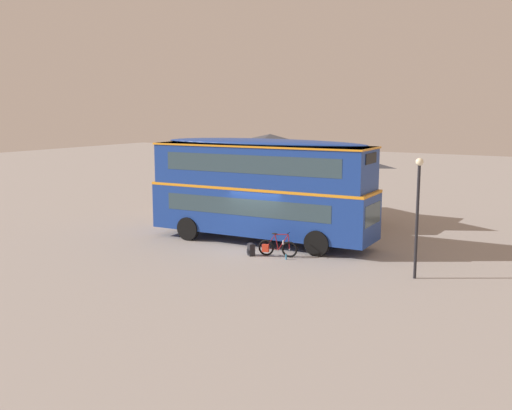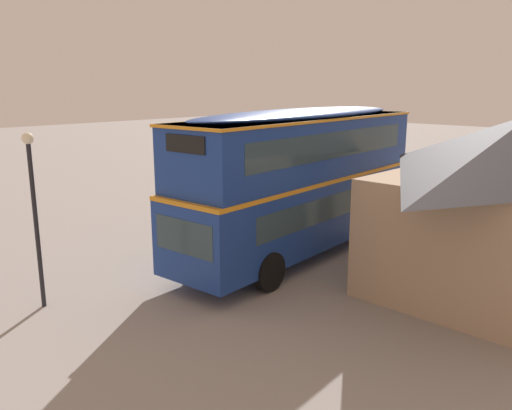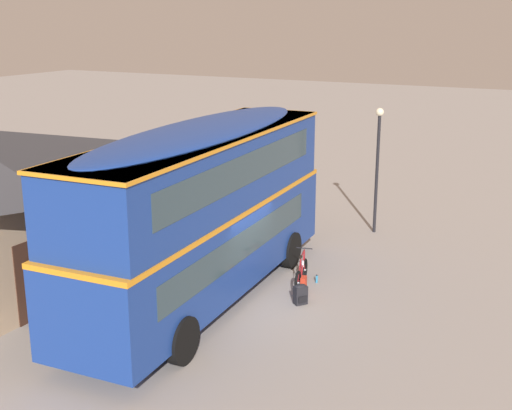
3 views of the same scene
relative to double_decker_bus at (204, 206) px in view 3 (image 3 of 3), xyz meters
The scene contains 6 objects.
ground_plane 2.84m from the double_decker_bus, 68.28° to the right, with size 120.00×120.00×0.00m, color gray.
double_decker_bus is the anchor object (origin of this frame).
touring_bicycle 3.57m from the double_decker_bus, 46.41° to the right, with size 1.67×0.69×1.04m.
backpack_on_ground 3.48m from the double_decker_bus, 69.27° to the right, with size 0.41×0.40×0.55m.
water_bottle_blue_sports 4.19m from the double_decker_bus, 41.80° to the right, with size 0.06×0.06×0.24m.
street_lamp 8.16m from the double_decker_bus, 15.98° to the right, with size 0.28×0.28×4.41m.
Camera 3 is at (-14.89, -7.96, 7.43)m, focal length 47.51 mm.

